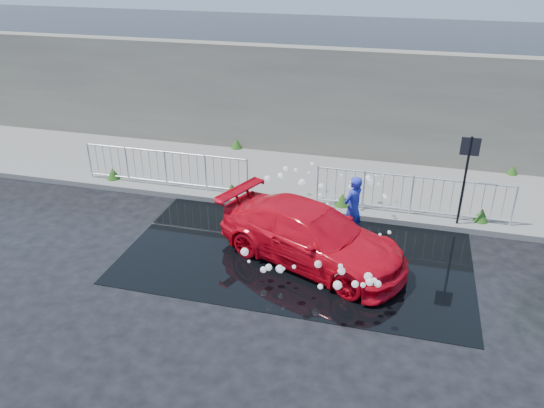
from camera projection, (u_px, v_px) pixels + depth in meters
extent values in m
plane|color=black|center=(268.00, 270.00, 11.96)|extent=(90.00, 90.00, 0.00)
cube|color=slate|center=(310.00, 180.00, 16.25)|extent=(30.00, 4.00, 0.15)
cube|color=slate|center=(296.00, 209.00, 14.52)|extent=(30.00, 0.25, 0.16)
cube|color=#605951|center=(325.00, 103.00, 17.34)|extent=(30.00, 0.60, 3.50)
cube|color=black|center=(299.00, 250.00, 12.71)|extent=(8.00, 5.00, 0.01)
cylinder|color=black|center=(464.00, 185.00, 13.12)|extent=(0.06, 0.06, 2.50)
cube|color=black|center=(470.00, 146.00, 12.67)|extent=(0.45, 0.04, 0.45)
cylinder|color=silver|center=(90.00, 160.00, 16.04)|extent=(0.05, 0.05, 1.10)
cylinder|color=silver|center=(247.00, 177.00, 14.89)|extent=(0.05, 0.05, 1.10)
cylinder|color=silver|center=(164.00, 152.00, 15.23)|extent=(5.00, 0.04, 0.04)
cylinder|color=silver|center=(167.00, 182.00, 15.65)|extent=(5.00, 0.04, 0.04)
cylinder|color=silver|center=(317.00, 185.00, 14.43)|extent=(0.05, 0.05, 1.10)
cylinder|color=silver|center=(514.00, 206.00, 13.28)|extent=(0.05, 0.05, 1.10)
cylinder|color=silver|center=(414.00, 177.00, 13.62)|extent=(5.00, 0.04, 0.04)
cylinder|color=silver|center=(410.00, 210.00, 14.05)|extent=(5.00, 0.04, 0.04)
cone|color=#1B4813|center=(113.00, 173.00, 16.08)|extent=(0.40, 0.40, 0.35)
cone|color=#1B4813|center=(232.00, 188.00, 15.23)|extent=(0.36, 0.36, 0.27)
cone|color=#1B4813|center=(343.00, 199.00, 14.48)|extent=(0.44, 0.44, 0.34)
cone|color=#1B4813|center=(482.00, 215.00, 13.65)|extent=(0.38, 0.38, 0.36)
cone|color=#1B4813|center=(237.00, 143.00, 18.47)|extent=(0.42, 0.42, 0.33)
cone|color=#1B4813|center=(513.00, 170.00, 16.42)|extent=(0.34, 0.34, 0.27)
sphere|color=white|center=(353.00, 183.00, 14.01)|extent=(0.14, 0.14, 0.14)
sphere|color=white|center=(320.00, 217.00, 13.38)|extent=(0.07, 0.07, 0.07)
sphere|color=white|center=(264.00, 198.00, 13.85)|extent=(0.14, 0.14, 0.14)
sphere|color=white|center=(277.00, 201.00, 13.72)|extent=(0.07, 0.07, 0.07)
sphere|color=white|center=(278.00, 220.00, 13.46)|extent=(0.10, 0.10, 0.10)
sphere|color=white|center=(302.00, 182.00, 14.34)|extent=(0.18, 0.18, 0.18)
sphere|color=white|center=(386.00, 197.00, 13.53)|extent=(0.09, 0.09, 0.09)
sphere|color=white|center=(349.00, 205.00, 13.51)|extent=(0.09, 0.09, 0.09)
sphere|color=white|center=(309.00, 173.00, 14.53)|extent=(0.07, 0.07, 0.07)
sphere|color=white|center=(338.00, 200.00, 13.53)|extent=(0.06, 0.06, 0.06)
sphere|color=white|center=(312.00, 164.00, 14.91)|extent=(0.10, 0.10, 0.10)
sphere|color=white|center=(300.00, 184.00, 14.06)|extent=(0.12, 0.12, 0.12)
sphere|color=white|center=(281.00, 176.00, 14.55)|extent=(0.14, 0.14, 0.14)
sphere|color=white|center=(286.00, 169.00, 14.53)|extent=(0.15, 0.15, 0.15)
sphere|color=white|center=(389.00, 232.00, 12.77)|extent=(0.09, 0.09, 0.09)
sphere|color=white|center=(376.00, 176.00, 14.13)|extent=(0.07, 0.07, 0.07)
sphere|color=white|center=(296.00, 170.00, 14.78)|extent=(0.12, 0.12, 0.12)
sphere|color=white|center=(353.00, 216.00, 13.21)|extent=(0.16, 0.16, 0.16)
sphere|color=white|center=(280.00, 175.00, 14.49)|extent=(0.15, 0.15, 0.15)
sphere|color=white|center=(384.00, 175.00, 14.32)|extent=(0.08, 0.08, 0.08)
sphere|color=white|center=(354.00, 224.00, 13.18)|extent=(0.08, 0.08, 0.08)
sphere|color=white|center=(368.00, 178.00, 14.30)|extent=(0.15, 0.15, 0.15)
sphere|color=white|center=(346.00, 224.00, 13.08)|extent=(0.09, 0.09, 0.09)
sphere|color=white|center=(265.00, 218.00, 13.55)|extent=(0.17, 0.17, 0.17)
sphere|color=white|center=(350.00, 187.00, 13.95)|extent=(0.12, 0.12, 0.12)
sphere|color=white|center=(370.00, 182.00, 14.11)|extent=(0.16, 0.16, 0.16)
sphere|color=white|center=(327.00, 204.00, 13.73)|extent=(0.07, 0.07, 0.07)
sphere|color=white|center=(384.00, 196.00, 13.65)|extent=(0.10, 0.10, 0.10)
sphere|color=white|center=(380.00, 235.00, 12.88)|extent=(0.08, 0.08, 0.08)
sphere|color=white|center=(341.00, 175.00, 14.37)|extent=(0.08, 0.08, 0.08)
sphere|color=white|center=(341.00, 215.00, 13.32)|extent=(0.08, 0.08, 0.08)
sphere|color=white|center=(320.00, 195.00, 13.98)|extent=(0.10, 0.10, 0.10)
sphere|color=white|center=(267.00, 179.00, 14.45)|extent=(0.18, 0.18, 0.18)
sphere|color=white|center=(277.00, 200.00, 13.81)|extent=(0.17, 0.17, 0.17)
sphere|color=white|center=(321.00, 186.00, 14.07)|extent=(0.15, 0.15, 0.15)
sphere|color=white|center=(379.00, 184.00, 14.11)|extent=(0.07, 0.07, 0.07)
sphere|color=white|center=(326.00, 272.00, 11.37)|extent=(0.12, 0.12, 0.12)
sphere|color=white|center=(342.00, 271.00, 10.54)|extent=(0.16, 0.16, 0.16)
sphere|color=white|center=(357.00, 282.00, 11.11)|extent=(0.10, 0.10, 0.10)
sphere|color=white|center=(281.00, 271.00, 11.33)|extent=(0.11, 0.11, 0.11)
sphere|color=white|center=(355.00, 284.00, 9.81)|extent=(0.14, 0.14, 0.14)
sphere|color=white|center=(330.00, 278.00, 11.21)|extent=(0.17, 0.17, 0.17)
sphere|color=white|center=(363.00, 285.00, 10.09)|extent=(0.10, 0.10, 0.10)
sphere|color=white|center=(365.00, 283.00, 10.97)|extent=(0.06, 0.06, 0.06)
sphere|color=white|center=(369.00, 282.00, 9.59)|extent=(0.14, 0.14, 0.14)
sphere|color=white|center=(263.00, 270.00, 11.40)|extent=(0.14, 0.14, 0.14)
sphere|color=white|center=(249.00, 261.00, 11.28)|extent=(0.07, 0.07, 0.07)
sphere|color=white|center=(320.00, 287.00, 9.79)|extent=(0.10, 0.10, 0.10)
sphere|color=white|center=(269.00, 267.00, 11.11)|extent=(0.15, 0.15, 0.15)
sphere|color=white|center=(341.00, 266.00, 10.41)|extent=(0.10, 0.10, 0.10)
sphere|color=white|center=(284.00, 269.00, 11.07)|extent=(0.07, 0.07, 0.07)
sphere|color=white|center=(378.00, 284.00, 10.20)|extent=(0.14, 0.14, 0.14)
sphere|color=white|center=(372.00, 284.00, 10.65)|extent=(0.16, 0.16, 0.16)
sphere|color=white|center=(336.00, 274.00, 11.01)|extent=(0.14, 0.14, 0.14)
sphere|color=white|center=(374.00, 280.00, 10.36)|extent=(0.10, 0.10, 0.10)
sphere|color=white|center=(245.00, 252.00, 10.84)|extent=(0.17, 0.17, 0.17)
sphere|color=white|center=(318.00, 264.00, 11.02)|extent=(0.16, 0.16, 0.16)
sphere|color=white|center=(280.00, 269.00, 10.43)|extent=(0.16, 0.16, 0.16)
sphere|color=white|center=(337.00, 285.00, 9.83)|extent=(0.17, 0.17, 0.17)
sphere|color=white|center=(368.00, 277.00, 10.10)|extent=(0.17, 0.17, 0.17)
sphere|color=white|center=(294.00, 267.00, 10.60)|extent=(0.08, 0.08, 0.08)
imported|color=red|center=(312.00, 236.00, 12.04)|extent=(4.89, 3.42, 1.32)
imported|color=#242FB5|center=(353.00, 208.00, 12.92)|extent=(0.66, 0.72, 1.64)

